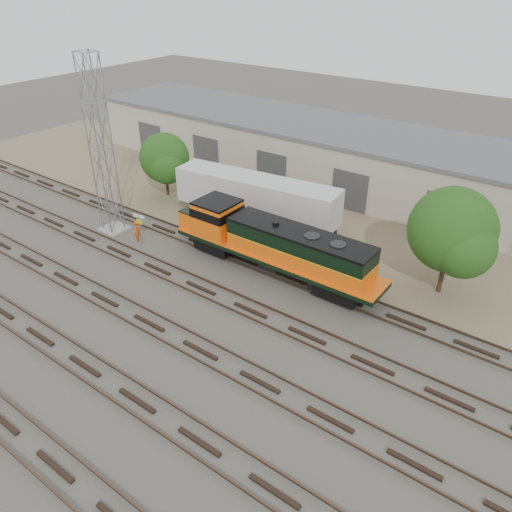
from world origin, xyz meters
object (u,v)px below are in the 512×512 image
Objects in this scene: locomotive at (272,244)px; signal_tower at (101,151)px; semi_trailer at (260,197)px; worker at (137,231)px.

locomotive is 14.36m from signal_tower.
semi_trailer is at bearing 38.96° from signal_tower.
worker is (2.92, -0.09, -5.61)m from signal_tower.
signal_tower is at bearing 40.07° from worker.
locomotive is 1.17× the size of signal_tower.
signal_tower reaches higher than worker.
semi_trailer is (8.94, 7.23, -3.86)m from signal_tower.
locomotive reaches higher than worker.
signal_tower is 12.13m from semi_trailer.
worker is (-10.57, -2.48, -1.32)m from locomotive.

